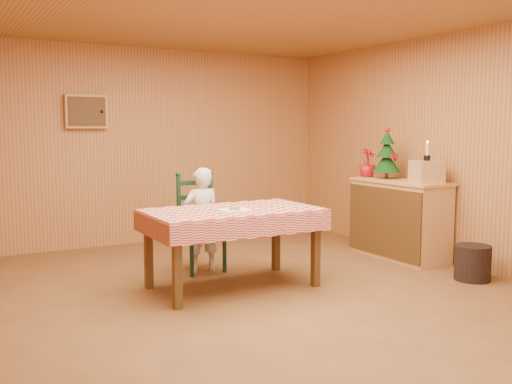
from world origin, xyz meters
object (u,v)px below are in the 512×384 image
Objects in this scene: shelf_unit at (399,219)px; crate at (427,172)px; dining_table at (232,218)px; seated_child at (201,220)px; christmas_tree at (387,156)px; ladder_chair at (199,224)px; storage_bin at (473,263)px.

shelf_unit is 0.71m from crate.
dining_table is 1.47× the size of seated_child.
shelf_unit is at bearing -91.98° from christmas_tree.
christmas_tree is (2.34, 0.43, 0.52)m from dining_table.
shelf_unit is at bearing -14.66° from ladder_chair.
seated_child is 2.40m from shelf_unit.
seated_child is (0.00, 0.73, -0.13)m from dining_table.
christmas_tree is (-0.00, 0.65, 0.16)m from crate.
crate is at bearing -88.77° from shelf_unit.
ladder_chair is at bearing 156.64° from crate.
ladder_chair is at bearing 165.34° from shelf_unit.
seated_child is at bearing 142.89° from storage_bin.
dining_table reaches higher than storage_bin.
christmas_tree reaches higher than dining_table.
shelf_unit is 0.79m from christmas_tree.
shelf_unit is 2.00× the size of christmas_tree.
dining_table is 2.50m from storage_bin.
crate is (2.34, -0.95, 0.49)m from seated_child.
crate is 0.83× the size of storage_bin.
ladder_chair is (0.00, 0.79, -0.18)m from dining_table.
seated_child is 3.75× the size of crate.
christmas_tree is at bearing 172.62° from seated_child.
christmas_tree is (2.34, -0.36, 0.71)m from ladder_chair.
christmas_tree reaches higher than crate.
christmas_tree is at bearing -8.75° from ladder_chair.
shelf_unit reaches higher than dining_table.
storage_bin is (-0.09, -0.75, -0.88)m from crate.
ladder_chair is at bearing -90.00° from seated_child.
seated_child is at bearing 166.66° from shelf_unit.
ladder_chair is 2.87m from storage_bin.
seated_child is at bearing 157.83° from crate.
dining_table is at bearing -175.64° from shelf_unit.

